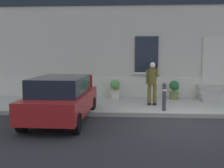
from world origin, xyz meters
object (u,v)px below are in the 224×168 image
bollard_near_person (164,96)px  planter_terracotta (57,89)px  planter_cream (115,89)px  planter_olive (174,89)px  hatchback_car_red (62,98)px  person_on_phone (152,81)px

bollard_near_person → planter_terracotta: bollard_near_person is taller
planter_cream → planter_olive: 2.72m
hatchback_car_red → planter_olive: 5.76m
bollard_near_person → person_on_phone: 1.21m
bollard_near_person → person_on_phone: bearing=108.7°
hatchback_car_red → planter_olive: (4.28, 3.86, -0.18)m
person_on_phone → planter_terracotta: person_on_phone is taller
planter_olive → hatchback_car_red: bearing=-137.9°
bollard_near_person → person_on_phone: size_ratio=0.60×
planter_terracotta → planter_olive: bearing=1.0°
hatchback_car_red → planter_terracotta: (-1.16, 3.77, -0.18)m
planter_olive → person_on_phone: bearing=-125.6°
hatchback_car_red → bollard_near_person: (3.51, 1.22, -0.08)m
planter_terracotta → bollard_near_person: bearing=-28.6°
planter_olive → planter_cream: bearing=178.0°
planter_terracotta → planter_olive: 5.44m
bollard_near_person → person_on_phone: (-0.36, 1.06, 0.44)m
bollard_near_person → planter_olive: 2.75m
planter_terracotta → planter_cream: 2.72m
bollard_near_person → planter_cream: bearing=125.5°
person_on_phone → planter_olive: bearing=69.5°
planter_cream → planter_olive: (2.72, -0.09, 0.00)m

